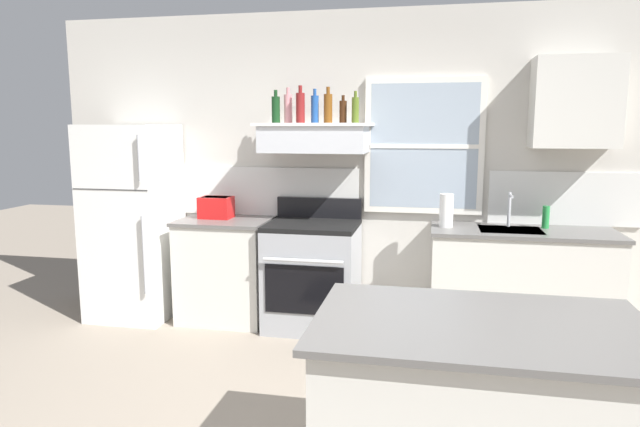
{
  "coord_description": "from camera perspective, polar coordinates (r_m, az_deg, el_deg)",
  "views": [
    {
      "loc": [
        0.74,
        -2.66,
        1.72
      ],
      "look_at": [
        -0.05,
        1.2,
        1.1
      ],
      "focal_mm": 31.24,
      "sensor_mm": 36.0,
      "label": 1
    }
  ],
  "objects": [
    {
      "name": "back_wall",
      "position": [
        4.95,
        3.31,
        4.69
      ],
      "size": [
        5.4,
        0.11,
        2.7
      ],
      "color": "beige",
      "rests_on": "ground_plane"
    },
    {
      "name": "refrigerator",
      "position": [
        5.28,
        -18.6,
        -0.82
      ],
      "size": [
        0.7,
        0.72,
        1.73
      ],
      "color": "white",
      "rests_on": "ground_plane"
    },
    {
      "name": "counter_left_of_stove",
      "position": [
        5.06,
        -9.61,
        -5.65
      ],
      "size": [
        0.79,
        0.63,
        0.91
      ],
      "color": "silver",
      "rests_on": "ground_plane"
    },
    {
      "name": "toaster",
      "position": [
        5.02,
        -10.59,
        0.66
      ],
      "size": [
        0.3,
        0.2,
        0.19
      ],
      "color": "red",
      "rests_on": "counter_left_of_stove"
    },
    {
      "name": "stove_range",
      "position": [
        4.79,
        -0.76,
        -6.22
      ],
      "size": [
        0.76,
        0.69,
        1.09
      ],
      "color": "#9EA0A5",
      "rests_on": "ground_plane"
    },
    {
      "name": "range_hood_shelf",
      "position": [
        4.72,
        -0.54,
        7.79
      ],
      "size": [
        0.96,
        0.52,
        0.24
      ],
      "color": "silver"
    },
    {
      "name": "bottle_dark_green_wine",
      "position": [
        4.83,
        -4.54,
        10.61
      ],
      "size": [
        0.07,
        0.07,
        0.28
      ],
      "color": "#143819",
      "rests_on": "range_hood_shelf"
    },
    {
      "name": "bottle_rose_pink",
      "position": [
        4.83,
        -3.29,
        10.73
      ],
      "size": [
        0.07,
        0.07,
        0.3
      ],
      "color": "#C67F84",
      "rests_on": "range_hood_shelf"
    },
    {
      "name": "bottle_red_label_wine",
      "position": [
        4.73,
        -2.02,
        10.82
      ],
      "size": [
        0.07,
        0.07,
        0.31
      ],
      "color": "maroon",
      "rests_on": "range_hood_shelf"
    },
    {
      "name": "bottle_blue_liqueur",
      "position": [
        4.76,
        -0.53,
        10.69
      ],
      "size": [
        0.07,
        0.07,
        0.28
      ],
      "color": "#1E478C",
      "rests_on": "range_hood_shelf"
    },
    {
      "name": "bottle_amber_wine",
      "position": [
        4.71,
        0.83,
        10.77
      ],
      "size": [
        0.07,
        0.07,
        0.3
      ],
      "color": "brown",
      "rests_on": "range_hood_shelf"
    },
    {
      "name": "bottle_brown_stout",
      "position": [
        4.71,
        2.38,
        10.42
      ],
      "size": [
        0.06,
        0.06,
        0.23
      ],
      "color": "#381E0F",
      "rests_on": "range_hood_shelf"
    },
    {
      "name": "bottle_olive_oil_square",
      "position": [
        4.65,
        3.65,
        10.58
      ],
      "size": [
        0.06,
        0.06,
        0.26
      ],
      "color": "#4C601E",
      "rests_on": "range_hood_shelf"
    },
    {
      "name": "counter_right_with_sink",
      "position": [
        4.78,
        19.82,
        -6.9
      ],
      "size": [
        1.43,
        0.63,
        0.91
      ],
      "color": "silver",
      "rests_on": "ground_plane"
    },
    {
      "name": "sink_faucet",
      "position": [
        4.74,
        18.86,
        0.76
      ],
      "size": [
        0.03,
        0.17,
        0.28
      ],
      "color": "silver",
      "rests_on": "counter_right_with_sink"
    },
    {
      "name": "paper_towel_roll",
      "position": [
        4.61,
        12.82,
        0.31
      ],
      "size": [
        0.11,
        0.11,
        0.27
      ],
      "primitive_type": "cylinder",
      "color": "white",
      "rests_on": "counter_right_with_sink"
    },
    {
      "name": "dish_soap_bottle",
      "position": [
        4.8,
        22.12,
        -0.34
      ],
      "size": [
        0.06,
        0.06,
        0.18
      ],
      "primitive_type": "cylinder",
      "color": "#268C3F",
      "rests_on": "counter_right_with_sink"
    },
    {
      "name": "kitchen_island",
      "position": [
        2.65,
        15.7,
        -19.86
      ],
      "size": [
        1.4,
        0.9,
        0.91
      ],
      "color": "silver",
      "rests_on": "ground_plane"
    },
    {
      "name": "upper_cabinet_right",
      "position": [
        4.82,
        24.69,
        10.29
      ],
      "size": [
        0.64,
        0.32,
        0.7
      ],
      "color": "silver"
    }
  ]
}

